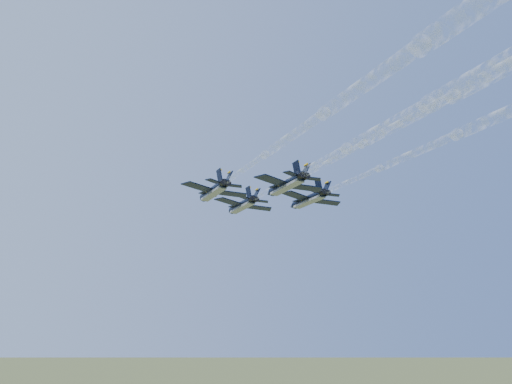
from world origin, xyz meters
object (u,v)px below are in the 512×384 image
jet_left (213,191)px  jet_slot (286,185)px  jet_lead (242,205)px  jet_right (308,200)px

jet_left → jet_slot: size_ratio=1.00×
jet_lead → jet_right: bearing=-47.4°
jet_lead → jet_left: 15.84m
jet_lead → jet_left: bearing=-130.2°
jet_left → jet_slot: 14.63m
jet_right → jet_left: bearing=-177.5°
jet_left → jet_right: 20.54m
jet_left → jet_right: same height
jet_lead → jet_left: (-12.15, -10.16, 0.00)m
jet_right → jet_slot: same height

